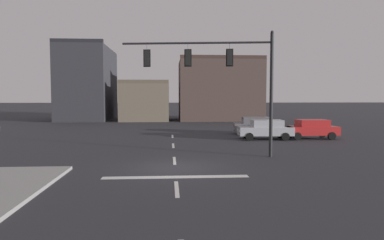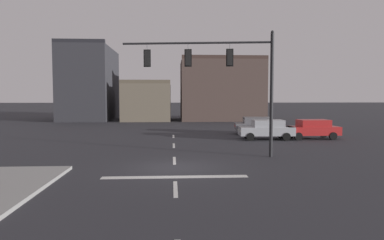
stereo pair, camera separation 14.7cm
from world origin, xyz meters
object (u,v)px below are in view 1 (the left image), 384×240
object	(u,v)px
signal_mast_near_side	(223,70)
car_lot_middle	(266,129)
car_lot_nearside	(257,125)
car_lot_farside	(311,129)

from	to	relation	value
signal_mast_near_side	car_lot_middle	xyz separation A→B (m)	(4.79, 7.99, -4.20)
signal_mast_near_side	car_lot_nearside	xyz separation A→B (m)	(5.09, 12.11, -4.20)
signal_mast_near_side	car_lot_farside	xyz separation A→B (m)	(8.67, 8.15, -4.20)
car_lot_middle	signal_mast_near_side	bearing A→B (deg)	-120.96
car_lot_middle	car_lot_nearside	bearing A→B (deg)	85.89
signal_mast_near_side	car_lot_nearside	distance (m)	13.79
car_lot_farside	car_lot_nearside	bearing A→B (deg)	132.23
car_lot_nearside	car_lot_farside	distance (m)	5.34
car_lot_nearside	car_lot_farside	world-z (taller)	same
signal_mast_near_side	car_lot_farside	bearing A→B (deg)	43.23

